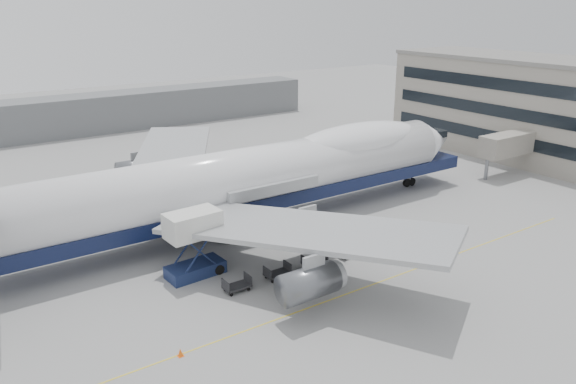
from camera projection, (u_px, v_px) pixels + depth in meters
ground at (315, 265)px, 53.17m from camera, size 260.00×260.00×0.00m
apron_line at (357, 290)px, 48.49m from camera, size 60.00×0.15×0.01m
hangar at (38, 119)px, 101.32m from camera, size 110.00×8.00×7.00m
airliner at (254, 176)px, 61.07m from camera, size 67.00×55.30×19.98m
catering_truck at (194, 240)px, 50.09m from camera, size 5.33×3.84×6.14m
traffic_cone at (180, 352)px, 39.41m from camera, size 0.42×0.42×0.62m
dolly_0 at (237, 285)px, 48.21m from camera, size 2.30×1.35×1.30m
dolly_1 at (277, 273)px, 50.45m from camera, size 2.30×1.35×1.30m
dolly_2 at (315, 261)px, 52.69m from camera, size 2.30×1.35×1.30m
dolly_3 at (349, 251)px, 54.93m from camera, size 2.30×1.35×1.30m
dolly_4 at (380, 241)px, 57.18m from camera, size 2.30×1.35×1.30m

